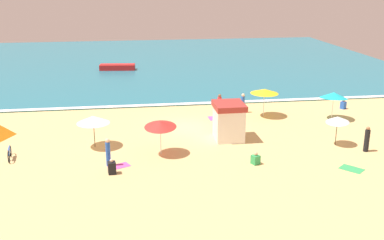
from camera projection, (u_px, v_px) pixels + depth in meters
The scene contains 21 objects.
ground_plane at pixel (188, 127), 34.30m from camera, with size 60.00×60.00×0.00m, color #D8B775.
ocean_water at pixel (160, 62), 60.72m from camera, with size 60.00×44.00×0.10m, color teal.
wave_breaker_foam at pixel (179, 104), 40.21m from camera, with size 57.00×0.70×0.01m, color white.
lifeguard_cabana at pixel (229, 121), 31.42m from camera, with size 2.06×2.38×2.60m.
beach_umbrella_0 at pixel (334, 95), 35.66m from camera, with size 3.00×3.02×2.31m.
beach_umbrella_1 at pixel (338, 119), 30.13m from camera, with size 2.15×2.15×2.09m.
beach_umbrella_2 at pixel (93, 119), 29.75m from camera, with size 2.89×2.89×2.17m.
beach_umbrella_3 at pixel (264, 91), 36.37m from camera, with size 3.15×3.15×2.30m.
beach_umbrella_4 at pixel (160, 124), 28.43m from camera, with size 2.43×2.45×2.32m.
parked_bicycle at pixel (9, 153), 28.18m from camera, with size 0.31×1.81×0.76m.
beachgoer_0 at pixel (112, 167), 26.04m from camera, with size 0.50×0.50×0.92m.
beachgoer_1 at pixel (367, 140), 29.30m from camera, with size 0.47×0.47×1.69m.
beachgoer_2 at pixel (219, 105), 37.10m from camera, with size 0.48×0.48×1.76m.
beachgoer_3 at pixel (343, 104), 39.01m from camera, with size 0.53×0.53×0.87m.
beachgoer_4 at pixel (243, 103), 37.79m from camera, with size 0.37×0.37×1.64m.
beachgoer_5 at pixel (256, 159), 27.42m from camera, with size 0.58×0.58×0.77m.
beachgoer_6 at pixel (108, 152), 27.04m from camera, with size 0.32×0.32×1.73m.
beach_towel_0 at pixel (119, 166), 27.18m from camera, with size 1.45×1.21×0.01m.
beach_towel_1 at pixel (214, 118), 36.42m from camera, with size 0.93×1.22×0.01m.
beach_towel_2 at pixel (352, 169), 26.78m from camera, with size 1.54×1.59×0.01m.
small_boat_0 at pixel (117, 67), 55.07m from camera, with size 4.33×1.82×0.66m.
Camera 1 is at (-4.40, -32.26, 10.80)m, focal length 42.42 mm.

